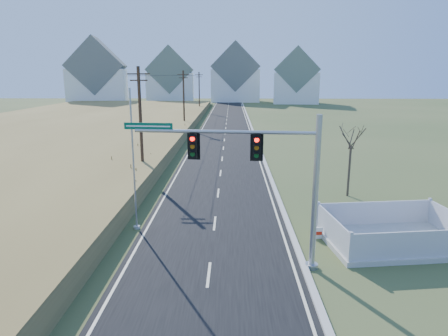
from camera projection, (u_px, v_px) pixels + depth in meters
ground at (211, 255)px, 18.89m from camera, size 260.00×260.00×0.00m
road at (226, 125)px, 67.56m from camera, size 8.00×180.00×0.06m
curb at (251, 125)px, 67.47m from camera, size 0.30×180.00×0.18m
reed_marsh at (61, 129)px, 58.14m from camera, size 38.00×110.00×1.30m
utility_pole_near at (141, 121)px, 32.55m from camera, size 1.80×0.26×9.00m
utility_pole_mid at (184, 99)px, 61.76m from camera, size 1.80×0.26×9.00m
utility_pole_far at (199, 91)px, 90.97m from camera, size 1.80×0.26×9.00m
condo_nw at (97, 77)px, 115.22m from camera, size 17.69×13.38×19.05m
condo_nnw at (170, 80)px, 122.80m from camera, size 14.93×11.17×17.03m
condo_n at (235, 77)px, 126.17m from camera, size 15.27×10.20×18.54m
condo_ne at (296, 80)px, 118.22m from camera, size 14.12×10.51×16.52m
traffic_signal_mast at (272, 175)px, 16.89m from camera, size 8.47×1.08×6.76m
fence_enclosure at (393, 238)px, 20.09m from camera, size 7.23×5.37×1.54m
open_sign at (318, 233)px, 20.66m from camera, size 0.49×0.13×0.61m
flagpole at (134, 175)px, 21.46m from camera, size 0.35×0.35×7.69m
bare_tree at (352, 136)px, 27.20m from camera, size 2.00×2.00×5.29m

